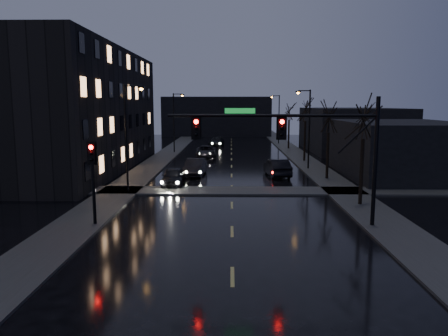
{
  "coord_description": "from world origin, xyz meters",
  "views": [
    {
      "loc": [
        -0.07,
        -14.07,
        6.62
      ],
      "look_at": [
        -0.44,
        9.09,
        3.2
      ],
      "focal_mm": 35.0,
      "sensor_mm": 36.0,
      "label": 1
    }
  ],
  "objects_px": {
    "oncoming_car_c": "(206,151)",
    "oncoming_car_d": "(216,142)",
    "oncoming_car_a": "(173,177)",
    "lead_car": "(277,168)",
    "oncoming_car_b": "(195,167)"
  },
  "relations": [
    {
      "from": "lead_car",
      "to": "oncoming_car_b",
      "type": "bearing_deg",
      "value": -10.69
    },
    {
      "from": "oncoming_car_b",
      "to": "oncoming_car_d",
      "type": "distance_m",
      "value": 28.24
    },
    {
      "from": "oncoming_car_a",
      "to": "oncoming_car_c",
      "type": "height_order",
      "value": "oncoming_car_a"
    },
    {
      "from": "oncoming_car_c",
      "to": "oncoming_car_d",
      "type": "distance_m",
      "value": 14.43
    },
    {
      "from": "oncoming_car_a",
      "to": "lead_car",
      "type": "relative_size",
      "value": 0.88
    },
    {
      "from": "oncoming_car_a",
      "to": "lead_car",
      "type": "bearing_deg",
      "value": 25.77
    },
    {
      "from": "oncoming_car_b",
      "to": "oncoming_car_d",
      "type": "relative_size",
      "value": 0.97
    },
    {
      "from": "oncoming_car_c",
      "to": "oncoming_car_d",
      "type": "xyz_separation_m",
      "value": [
        0.84,
        14.4,
        -0.02
      ]
    },
    {
      "from": "oncoming_car_b",
      "to": "lead_car",
      "type": "relative_size",
      "value": 0.97
    },
    {
      "from": "oncoming_car_c",
      "to": "lead_car",
      "type": "distance_m",
      "value": 16.06
    },
    {
      "from": "oncoming_car_a",
      "to": "oncoming_car_c",
      "type": "distance_m",
      "value": 19.05
    },
    {
      "from": "oncoming_car_a",
      "to": "lead_car",
      "type": "height_order",
      "value": "lead_car"
    },
    {
      "from": "oncoming_car_a",
      "to": "oncoming_car_d",
      "type": "xyz_separation_m",
      "value": [
        2.42,
        33.38,
        -0.03
      ]
    },
    {
      "from": "oncoming_car_b",
      "to": "oncoming_car_d",
      "type": "height_order",
      "value": "oncoming_car_b"
    },
    {
      "from": "oncoming_car_d",
      "to": "lead_car",
      "type": "bearing_deg",
      "value": -69.7
    }
  ]
}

